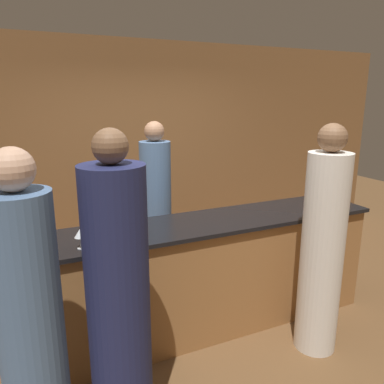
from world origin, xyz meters
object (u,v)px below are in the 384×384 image
at_px(guest_0, 31,329).
at_px(wine_bottle_0, 119,233).
at_px(guest_1, 322,249).
at_px(bartender, 156,217).
at_px(guest_2, 119,305).

bearing_deg(guest_0, wine_bottle_0, 41.12).
xyz_separation_m(guest_0, guest_1, (2.19, 0.15, 0.02)).
xyz_separation_m(bartender, guest_2, (-0.78, -1.57, 0.02)).
height_order(bartender, guest_2, guest_2).
height_order(guest_2, wine_bottle_0, guest_2).
bearing_deg(guest_0, guest_1, 3.80).
height_order(bartender, wine_bottle_0, bartender).
height_order(guest_1, guest_2, guest_2).
relative_size(bartender, guest_0, 1.00).
distance_m(guest_0, guest_1, 2.20).
bearing_deg(guest_2, bartender, 63.48).
relative_size(guest_1, wine_bottle_0, 7.16).
height_order(guest_1, wine_bottle_0, guest_1).
bearing_deg(wine_bottle_0, guest_1, -14.52).
relative_size(guest_0, guest_2, 0.96).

